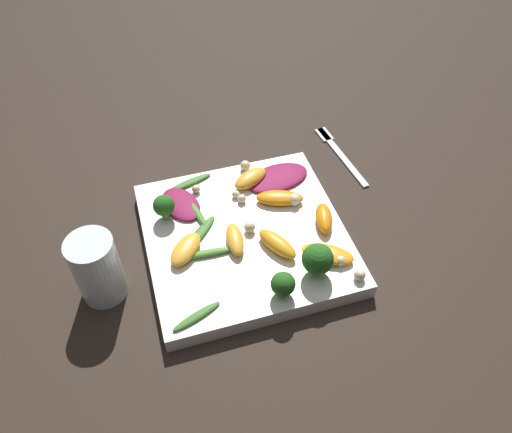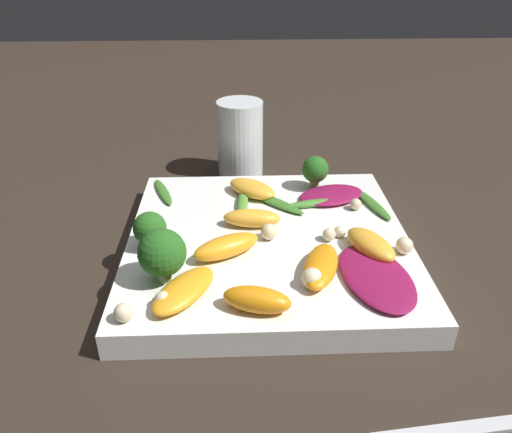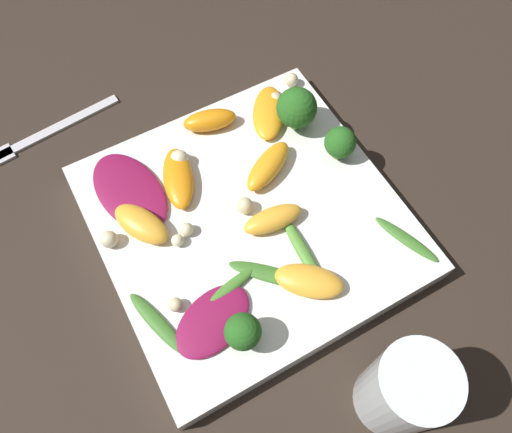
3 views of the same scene
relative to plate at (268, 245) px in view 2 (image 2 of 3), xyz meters
The scene contains 28 objects.
ground_plane 0.01m from the plate, ahead, with size 2.40×2.40×0.00m, color #2D231C.
plate is the anchor object (origin of this frame).
drinking_glass 0.21m from the plate, 97.14° to the left, with size 0.06×0.06×0.10m.
radicchio_leaf_0 0.12m from the plate, 40.99° to the right, with size 0.08×0.11×0.01m.
radicchio_leaf_1 0.11m from the plate, 45.08° to the left, with size 0.09×0.07×0.01m.
orange_segment_0 0.13m from the plate, 128.86° to the right, with size 0.07×0.08×0.01m.
orange_segment_1 0.06m from the plate, 140.32° to the right, with size 0.07×0.05×0.02m.
orange_segment_2 0.11m from the plate, 21.01° to the right, with size 0.05×0.07×0.02m.
orange_segment_3 0.09m from the plate, 98.81° to the left, with size 0.07×0.07×0.02m.
orange_segment_4 0.12m from the plate, 98.12° to the right, with size 0.06×0.04×0.02m.
orange_segment_5 0.08m from the plate, 57.34° to the right, with size 0.05×0.08×0.02m.
orange_segment_6 0.03m from the plate, 130.32° to the left, with size 0.06×0.03×0.02m.
broccoli_floret_0 0.12m from the plate, behind, with size 0.03×0.03×0.04m.
broccoli_floret_1 0.13m from the plate, 143.36° to the right, with size 0.04×0.04×0.05m.
broccoli_floret_2 0.13m from the plate, 59.40° to the left, with size 0.03×0.03×0.04m.
arugula_sprig_0 0.14m from the plate, 25.07° to the left, with size 0.03×0.08×0.01m.
arugula_sprig_1 0.08m from the plate, 47.30° to the left, with size 0.07×0.03×0.01m.
arugula_sprig_2 0.16m from the plate, 140.80° to the left, with size 0.04×0.07×0.01m.
arugula_sprig_3 0.07m from the plate, 112.33° to the left, with size 0.02×0.09×0.01m.
arugula_sprig_4 0.07m from the plate, 81.10° to the left, with size 0.07×0.07×0.01m.
macadamia_nut_0 0.15m from the plate, 130.70° to the right, with size 0.01×0.01×0.01m.
macadamia_nut_1 0.18m from the plate, 134.81° to the right, with size 0.02×0.02×0.02m.
macadamia_nut_2 0.08m from the plate, ahead, with size 0.01×0.01×0.01m.
macadamia_nut_3 0.14m from the plate, 16.21° to the right, with size 0.02×0.02×0.02m.
macadamia_nut_4 0.07m from the plate, 11.51° to the right, with size 0.01×0.01×0.01m.
macadamia_nut_5 0.02m from the plate, 64.66° to the right, with size 0.02×0.02×0.02m.
macadamia_nut_6 0.10m from the plate, 69.53° to the right, with size 0.02×0.02×0.02m.
macadamia_nut_7 0.12m from the plate, 26.55° to the left, with size 0.01×0.01×0.01m.
Camera 2 is at (-0.03, -0.44, 0.30)m, focal length 35.00 mm.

